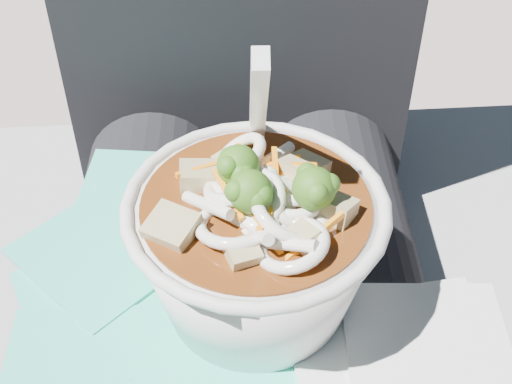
{
  "coord_description": "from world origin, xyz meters",
  "views": [
    {
      "loc": [
        0.0,
        -0.35,
        0.99
      ],
      "look_at": [
        0.01,
        -0.02,
        0.69
      ],
      "focal_mm": 50.0,
      "sensor_mm": 36.0,
      "label": 1
    }
  ],
  "objects_px": {
    "person_body": "(242,236)",
    "udon_bowl": "(257,242)",
    "stone_ledge": "(245,376)",
    "lap": "(244,343)",
    "plastic_bag": "(180,320)"
  },
  "relations": [
    {
      "from": "udon_bowl",
      "to": "person_body",
      "type": "bearing_deg",
      "value": 94.69
    },
    {
      "from": "lap",
      "to": "person_body",
      "type": "relative_size",
      "value": 0.49
    },
    {
      "from": "stone_ledge",
      "to": "lap",
      "type": "bearing_deg",
      "value": -90.0
    },
    {
      "from": "plastic_bag",
      "to": "lap",
      "type": "bearing_deg",
      "value": 36.14
    },
    {
      "from": "person_body",
      "to": "plastic_bag",
      "type": "distance_m",
      "value": 0.14
    },
    {
      "from": "lap",
      "to": "udon_bowl",
      "type": "distance_m",
      "value": 0.15
    },
    {
      "from": "stone_ledge",
      "to": "person_body",
      "type": "xyz_separation_m",
      "value": [
        -0.0,
        -0.06,
        0.32
      ]
    },
    {
      "from": "person_body",
      "to": "udon_bowl",
      "type": "xyz_separation_m",
      "value": [
        0.01,
        -0.11,
        0.11
      ]
    },
    {
      "from": "lap",
      "to": "udon_bowl",
      "type": "relative_size",
      "value": 2.31
    },
    {
      "from": "plastic_bag",
      "to": "udon_bowl",
      "type": "height_order",
      "value": "udon_bowl"
    },
    {
      "from": "stone_ledge",
      "to": "lap",
      "type": "xyz_separation_m",
      "value": [
        0.0,
        -0.15,
        0.28
      ]
    },
    {
      "from": "stone_ledge",
      "to": "plastic_bag",
      "type": "relative_size",
      "value": 2.55
    },
    {
      "from": "lap",
      "to": "person_body",
      "type": "height_order",
      "value": "person_body"
    },
    {
      "from": "stone_ledge",
      "to": "udon_bowl",
      "type": "bearing_deg",
      "value": -86.88
    },
    {
      "from": "person_body",
      "to": "udon_bowl",
      "type": "relative_size",
      "value": 4.7
    }
  ]
}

